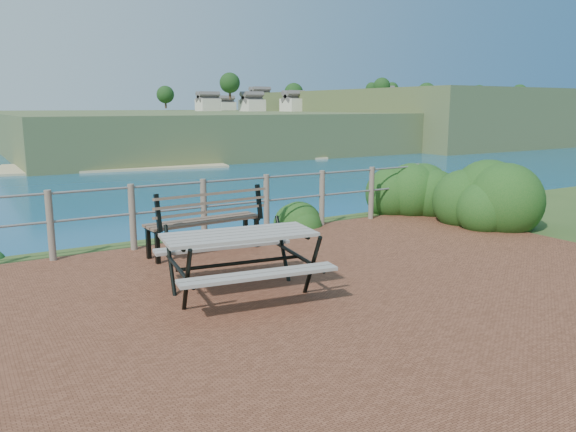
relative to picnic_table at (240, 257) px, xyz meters
name	(u,v)px	position (x,y,z in m)	size (l,w,h in m)	color
ground	(322,302)	(0.69, -0.68, -0.46)	(10.00, 7.00, 0.12)	brown
safety_railing	(204,207)	(0.69, 2.67, 0.11)	(9.40, 0.10, 1.00)	#6B5B4C
distant_bay	(380,114)	(173.76, 201.93, -1.99)	(290.00, 232.36, 24.00)	#4A6130
picnic_table	(240,257)	(0.00, 0.00, 0.00)	(1.79, 1.47, 0.72)	gray
park_bench	(204,211)	(0.39, 1.96, 0.18)	(1.77, 0.57, 0.98)	brown
shrub_right_front	(485,224)	(5.66, 1.21, -0.46)	(1.44, 1.44, 2.05)	#164917
shrub_right_edge	(411,214)	(5.19, 2.68, -0.46)	(1.26, 1.26, 1.79)	#164917
shrub_lip_east	(306,223)	(2.88, 3.02, -0.46)	(0.87, 0.87, 0.65)	#164917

